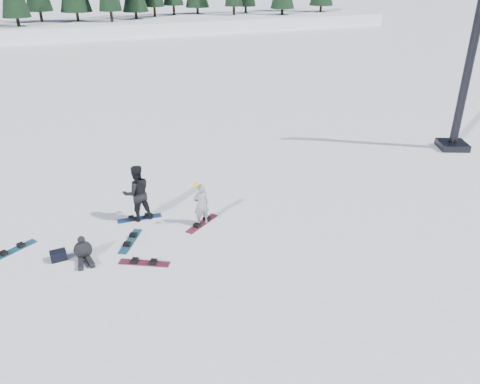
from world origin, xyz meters
The scene contains 12 objects.
ground centered at (0.00, 0.00, 0.00)m, with size 420.00×420.00×0.00m, color white.
alpine_backdrop centered at (-11.72, 189.17, -13.97)m, with size 412.50×227.00×53.20m.
lift_tower centered at (13.64, 3.18, 3.42)m, with size 2.21×1.68×8.42m.
snowboarder_woman centered at (0.22, 0.93, 0.76)m, with size 0.57×0.40×1.62m.
snowboarder_man centered at (-1.64, 2.12, 0.99)m, with size 0.96×0.75×1.98m, color black.
seated_rider centered at (-3.69, 0.31, 0.29)m, with size 0.55×0.89×0.75m.
gear_bag centered at (-4.39, 0.55, 0.15)m, with size 0.45×0.30×0.30m, color black.
snowboard_woman centered at (0.23, 0.93, 0.01)m, with size 1.50×0.28×0.03m, color maroon.
snowboard_man centered at (-1.64, 2.12, 0.01)m, with size 1.50×0.28×0.03m, color navy.
snowboard_loose_a centered at (-2.23, 0.74, 0.01)m, with size 1.50×0.28×0.03m, color #165E7D.
snowboard_loose_b centered at (-2.10, -0.63, 0.01)m, with size 1.50×0.28×0.03m, color maroon.
snowboard_loose_c centered at (-5.66, 1.60, 0.01)m, with size 1.50×0.28×0.03m, color #19668C.
Camera 1 is at (-4.00, -12.26, 7.85)m, focal length 35.00 mm.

